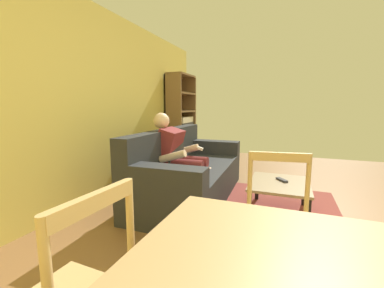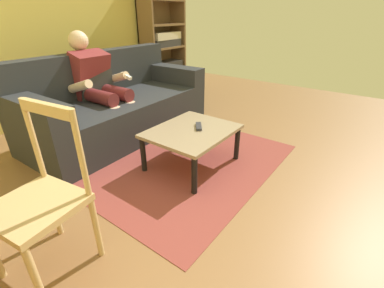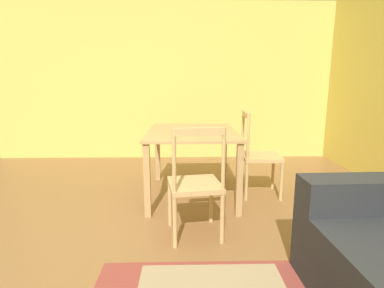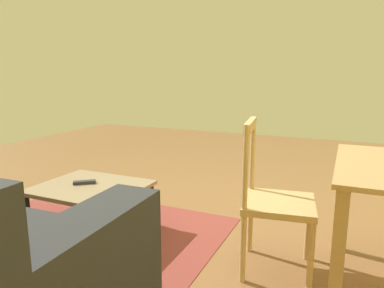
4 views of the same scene
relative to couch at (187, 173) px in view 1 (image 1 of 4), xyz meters
The scene contains 9 objects.
ground_plane 1.91m from the couch, 116.52° to the right, with size 8.95×8.95×0.00m, color brown.
wall_back 1.71m from the couch, 125.94° to the left, with size 6.95×0.12×2.56m, color #DBC660.
couch is the anchor object (origin of this frame).
person_lounging 0.33m from the couch, 160.26° to the left, with size 0.60×0.92×1.17m.
coffee_table 1.22m from the couch, 95.00° to the right, with size 0.80×0.67×0.37m.
tv_remote 1.24m from the couch, 91.39° to the right, with size 0.05×0.17×0.02m, color #2D2D38.
bookshelf 2.11m from the couch, 26.14° to the left, with size 0.86×0.36×1.93m.
dining_chair_facing_couch 1.95m from the couch, 140.23° to the right, with size 0.48×0.48×0.95m.
area_rug 1.26m from the couch, 95.00° to the right, with size 2.00×1.40×0.01m, color brown.
Camera 1 is at (-2.26, 0.41, 1.25)m, focal length 23.22 mm.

